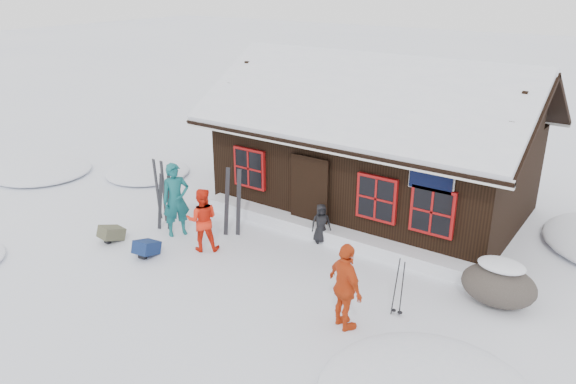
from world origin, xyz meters
name	(u,v)px	position (x,y,z in m)	size (l,w,h in m)	color
ground	(224,256)	(0.00, 0.00, 0.00)	(120.00, 120.00, 0.00)	white
mountain_hut	(376,154)	(1.50, 4.98, 1.58)	(8.90, 6.09, 4.42)	black
snow_drift	(325,232)	(1.50, 2.25, 0.17)	(7.60, 0.60, 0.35)	white
snow_mounds	(322,245)	(1.65, 1.86, 0.00)	(20.60, 13.20, 0.48)	white
skier_teal	(176,200)	(-1.78, 0.25, 0.97)	(0.71, 0.47, 1.95)	#135B5E
skier_orange_left	(202,220)	(-0.64, 0.00, 0.80)	(0.78, 0.61, 1.60)	red
skier_orange_right	(346,287)	(3.84, -0.88, 0.89)	(1.04, 0.43, 1.77)	#CE4015
skier_crouched	(321,223)	(1.52, 2.01, 0.51)	(0.50, 0.33, 1.03)	black
boulder	(499,284)	(6.01, 1.67, 0.45)	(1.52, 1.14, 0.88)	#4D453E
ski_pair_left	(165,203)	(-2.26, 0.29, 0.76)	(0.50, 0.19, 1.61)	black
ski_pair_mid	(161,191)	(-2.83, 0.69, 0.84)	(0.46, 0.10, 1.78)	black
ski_pair_right	(233,203)	(-0.55, 1.04, 0.90)	(0.51, 0.25, 1.90)	black
ski_poles	(399,289)	(4.50, 0.09, 0.60)	(0.23, 0.11, 1.29)	black
backpack_blue	(147,250)	(-1.52, -1.06, 0.16)	(0.43, 0.57, 0.31)	navy
backpack_olive	(112,236)	(-2.88, -1.01, 0.15)	(0.43, 0.57, 0.31)	#4E4D38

